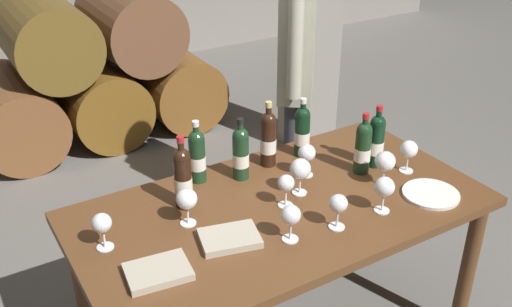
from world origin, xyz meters
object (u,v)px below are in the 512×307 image
(wine_bottle_1, at_px, (376,140))
(wine_glass_7, at_px, (187,200))
(wine_bottle_2, at_px, (183,177))
(wine_glass_8, at_px, (338,205))
(wine_bottle_4, at_px, (197,155))
(wine_glass_3, at_px, (300,170))
(wine_glass_5, at_px, (385,162))
(sommelier_presenting, at_px, (296,63))
(wine_bottle_0, at_px, (241,153))
(wine_bottle_5, at_px, (363,147))
(wine_glass_4, at_px, (286,185))
(wine_bottle_3, at_px, (268,138))
(wine_bottle_6, at_px, (302,131))
(wine_glass_2, at_px, (291,216))
(tasting_notebook, at_px, (158,272))
(wine_glass_9, at_px, (384,188))
(serving_plate, at_px, (431,194))
(wine_glass_1, at_px, (102,224))
(wine_glass_6, at_px, (409,150))
(wine_glass_0, at_px, (307,154))
(dining_table, at_px, (281,223))
(leather_ledger, at_px, (230,238))

(wine_bottle_1, distance_m, wine_glass_7, 0.94)
(wine_bottle_2, height_order, wine_glass_8, wine_bottle_2)
(wine_bottle_4, bearing_deg, wine_glass_3, -44.84)
(wine_bottle_2, bearing_deg, wine_glass_5, -20.06)
(wine_bottle_1, height_order, sommelier_presenting, sommelier_presenting)
(wine_bottle_0, bearing_deg, wine_glass_3, -58.77)
(wine_bottle_2, distance_m, wine_bottle_5, 0.82)
(wine_glass_4, xyz_separation_m, sommelier_presenting, (0.57, 0.76, 0.18))
(wine_bottle_3, bearing_deg, wine_bottle_5, -40.38)
(wine_bottle_6, bearing_deg, wine_bottle_3, 179.38)
(wine_bottle_0, relative_size, sommelier_presenting, 0.17)
(wine_bottle_4, bearing_deg, wine_glass_2, -79.90)
(wine_bottle_6, height_order, tasting_notebook, wine_bottle_6)
(wine_bottle_3, distance_m, wine_glass_9, 0.60)
(wine_bottle_2, height_order, wine_bottle_6, wine_bottle_2)
(wine_bottle_4, xyz_separation_m, serving_plate, (0.79, -0.62, -0.12))
(wine_glass_5, height_order, wine_glass_9, wine_glass_5)
(sommelier_presenting, bearing_deg, wine_bottle_1, -92.53)
(wine_bottle_6, distance_m, sommelier_presenting, 0.53)
(serving_plate, bearing_deg, wine_glass_1, 164.34)
(wine_glass_4, bearing_deg, wine_glass_3, 25.84)
(wine_glass_2, bearing_deg, wine_glass_6, 11.85)
(wine_bottle_2, bearing_deg, wine_bottle_1, -8.83)
(wine_bottle_5, xyz_separation_m, sommelier_presenting, (0.12, 0.71, 0.16))
(wine_glass_1, relative_size, wine_glass_5, 0.91)
(wine_glass_9, relative_size, serving_plate, 0.65)
(wine_bottle_5, height_order, serving_plate, wine_bottle_5)
(wine_glass_9, bearing_deg, wine_glass_5, 47.11)
(wine_glass_1, relative_size, sommelier_presenting, 0.09)
(wine_glass_9, bearing_deg, serving_plate, -4.13)
(wine_bottle_6, relative_size, wine_glass_0, 1.90)
(wine_glass_7, bearing_deg, sommelier_presenting, 34.71)
(dining_table, relative_size, wine_bottle_5, 5.86)
(leather_ledger, bearing_deg, wine_glass_8, -4.84)
(wine_bottle_4, distance_m, sommelier_presenting, 0.89)
(wine_glass_5, height_order, leather_ledger, wine_glass_5)
(wine_glass_8, bearing_deg, wine_glass_1, 157.25)
(wine_glass_2, bearing_deg, wine_bottle_5, 24.74)
(wine_glass_0, distance_m, leather_ledger, 0.60)
(wine_bottle_6, distance_m, wine_glass_5, 0.44)
(wine_glass_7, bearing_deg, wine_glass_1, 176.70)
(serving_plate, bearing_deg, wine_glass_5, 124.16)
(wine_bottle_3, height_order, wine_bottle_5, wine_bottle_3)
(wine_bottle_3, relative_size, wine_glass_0, 2.06)
(wine_glass_5, relative_size, leather_ledger, 0.74)
(wine_glass_9, xyz_separation_m, sommelier_presenting, (0.26, 1.00, 0.17))
(wine_glass_6, relative_size, wine_glass_7, 0.97)
(wine_bottle_5, height_order, wine_bottle_6, wine_bottle_6)
(dining_table, distance_m, wine_glass_0, 0.34)
(dining_table, xyz_separation_m, wine_glass_2, (-0.10, -0.22, 0.20))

